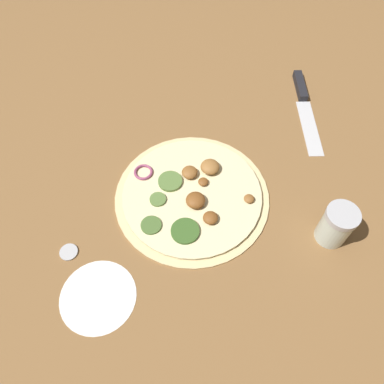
{
  "coord_description": "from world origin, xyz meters",
  "views": [
    {
      "loc": [
        -0.22,
        0.35,
        0.65
      ],
      "look_at": [
        0.0,
        0.0,
        0.02
      ],
      "focal_mm": 35.0,
      "sensor_mm": 36.0,
      "label": 1
    }
  ],
  "objects": [
    {
      "name": "loose_cap",
      "position": [
        0.13,
        0.23,
        0.0
      ],
      "size": [
        0.03,
        0.03,
        0.01
      ],
      "color": "#B2B2B7",
      "rests_on": "ground_plane"
    },
    {
      "name": "spice_jar",
      "position": [
        -0.27,
        -0.06,
        0.04
      ],
      "size": [
        0.06,
        0.06,
        0.09
      ],
      "color": "silver",
      "rests_on": "ground_plane"
    },
    {
      "name": "pizza",
      "position": [
        0.0,
        -0.0,
        0.01
      ],
      "size": [
        0.32,
        0.32,
        0.03
      ],
      "color": "beige",
      "rests_on": "ground_plane"
    },
    {
      "name": "flour_patch",
      "position": [
        0.03,
        0.26,
        0.0
      ],
      "size": [
        0.13,
        0.13,
        0.0
      ],
      "color": "white",
      "rests_on": "ground_plane"
    },
    {
      "name": "knife",
      "position": [
        -0.08,
        -0.38,
        0.01
      ],
      "size": [
        0.17,
        0.24,
        0.02
      ],
      "rotation": [
        0.0,
        0.0,
        2.15
      ],
      "color": "silver",
      "rests_on": "ground_plane"
    },
    {
      "name": "ground_plane",
      "position": [
        0.0,
        0.0,
        0.0
      ],
      "size": [
        3.0,
        3.0,
        0.0
      ],
      "primitive_type": "plane",
      "color": "brown"
    }
  ]
}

